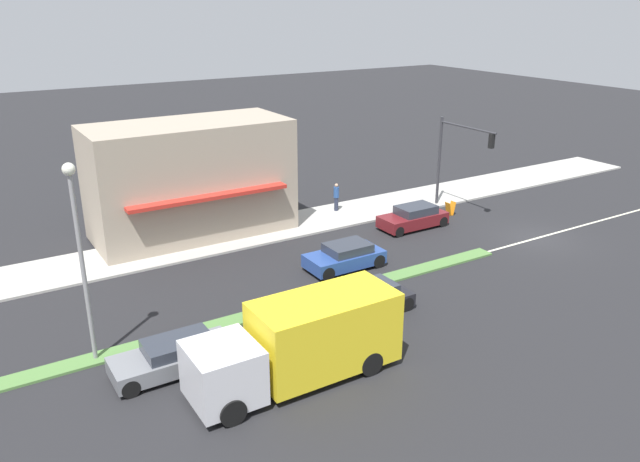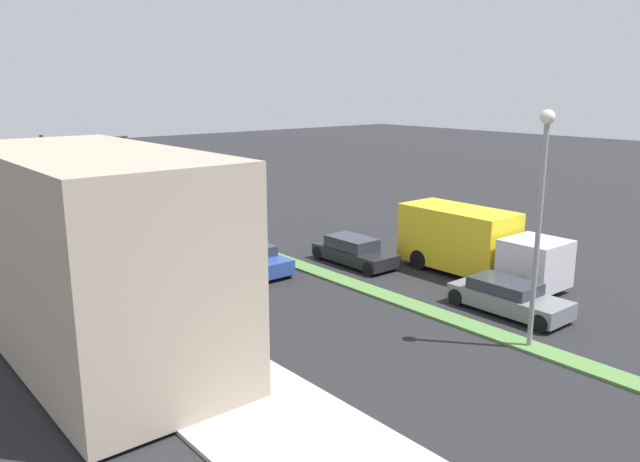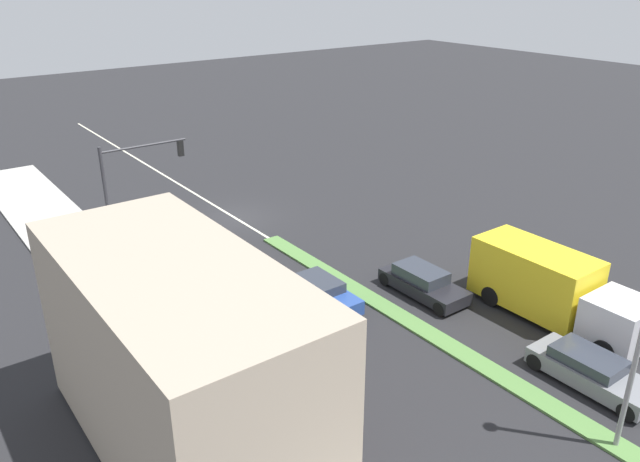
{
  "view_description": "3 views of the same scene",
  "coord_description": "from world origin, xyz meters",
  "px_view_note": "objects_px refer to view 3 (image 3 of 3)",
  "views": [
    {
      "loc": [
        -21.3,
        27.38,
        12.46
      ],
      "look_at": [
        1.5,
        13.34,
        2.54
      ],
      "focal_mm": 35.0,
      "sensor_mm": 36.0,
      "label": 1
    },
    {
      "loc": [
        16.93,
        33.94,
        8.16
      ],
      "look_at": [
        -0.09,
        13.47,
        1.91
      ],
      "focal_mm": 35.0,
      "sensor_mm": 36.0,
      "label": 2
    },
    {
      "loc": [
        16.49,
        30.71,
        13.8
      ],
      "look_at": [
        -0.26,
        8.21,
        1.85
      ],
      "focal_mm": 35.0,
      "sensor_mm": 36.0,
      "label": 3
    }
  ],
  "objects_px": {
    "warning_aframe_sign": "(155,241)",
    "suv_grey": "(591,370)",
    "traffic_signal_main": "(132,177)",
    "coupe_blue": "(319,294)",
    "pedestrian": "(114,296)",
    "delivery_truck": "(552,287)",
    "sedan_dark": "(423,282)",
    "sedan_maroon": "(193,257)"
  },
  "relations": [
    {
      "from": "traffic_signal_main",
      "to": "suv_grey",
      "type": "distance_m",
      "value": 22.8
    },
    {
      "from": "delivery_truck",
      "to": "traffic_signal_main",
      "type": "bearing_deg",
      "value": -57.29
    },
    {
      "from": "pedestrian",
      "to": "sedan_dark",
      "type": "bearing_deg",
      "value": 152.1
    },
    {
      "from": "warning_aframe_sign",
      "to": "sedan_dark",
      "type": "xyz_separation_m",
      "value": [
        -7.76,
        11.99,
        0.18
      ]
    },
    {
      "from": "delivery_truck",
      "to": "sedan_maroon",
      "type": "relative_size",
      "value": 1.85
    },
    {
      "from": "pedestrian",
      "to": "coupe_blue",
      "type": "height_order",
      "value": "pedestrian"
    },
    {
      "from": "delivery_truck",
      "to": "coupe_blue",
      "type": "height_order",
      "value": "delivery_truck"
    },
    {
      "from": "pedestrian",
      "to": "warning_aframe_sign",
      "type": "xyz_separation_m",
      "value": [
        -4.15,
        -5.69,
        -0.61
      ]
    },
    {
      "from": "warning_aframe_sign",
      "to": "coupe_blue",
      "type": "bearing_deg",
      "value": 108.51
    },
    {
      "from": "coupe_blue",
      "to": "sedan_dark",
      "type": "distance_m",
      "value": 4.81
    },
    {
      "from": "suv_grey",
      "to": "sedan_maroon",
      "type": "distance_m",
      "value": 18.37
    },
    {
      "from": "traffic_signal_main",
      "to": "pedestrian",
      "type": "height_order",
      "value": "traffic_signal_main"
    },
    {
      "from": "coupe_blue",
      "to": "suv_grey",
      "type": "bearing_deg",
      "value": 113.25
    },
    {
      "from": "sedan_maroon",
      "to": "coupe_blue",
      "type": "relative_size",
      "value": 1.05
    },
    {
      "from": "warning_aframe_sign",
      "to": "suv_grey",
      "type": "relative_size",
      "value": 0.19
    },
    {
      "from": "pedestrian",
      "to": "sedan_dark",
      "type": "xyz_separation_m",
      "value": [
        -11.92,
        6.31,
        -0.44
      ]
    },
    {
      "from": "pedestrian",
      "to": "suv_grey",
      "type": "distance_m",
      "value": 18.86
    },
    {
      "from": "suv_grey",
      "to": "sedan_dark",
      "type": "xyz_separation_m",
      "value": [
        0.0,
        -8.3,
        0.01
      ]
    },
    {
      "from": "pedestrian",
      "to": "traffic_signal_main",
      "type": "bearing_deg",
      "value": -119.46
    },
    {
      "from": "warning_aframe_sign",
      "to": "suv_grey",
      "type": "xyz_separation_m",
      "value": [
        -7.76,
        20.29,
        0.17
      ]
    },
    {
      "from": "traffic_signal_main",
      "to": "coupe_blue",
      "type": "xyz_separation_m",
      "value": [
        -3.92,
        10.72,
        -3.28
      ]
    },
    {
      "from": "delivery_truck",
      "to": "sedan_maroon",
      "type": "bearing_deg",
      "value": -52.97
    },
    {
      "from": "pedestrian",
      "to": "coupe_blue",
      "type": "xyz_separation_m",
      "value": [
        -7.52,
        4.37,
        -0.42
      ]
    },
    {
      "from": "coupe_blue",
      "to": "sedan_dark",
      "type": "relative_size",
      "value": 0.9
    },
    {
      "from": "sedan_dark",
      "to": "coupe_blue",
      "type": "bearing_deg",
      "value": -23.82
    },
    {
      "from": "warning_aframe_sign",
      "to": "suv_grey",
      "type": "bearing_deg",
      "value": 110.94
    },
    {
      "from": "pedestrian",
      "to": "suv_grey",
      "type": "height_order",
      "value": "pedestrian"
    },
    {
      "from": "traffic_signal_main",
      "to": "sedan_maroon",
      "type": "bearing_deg",
      "value": 105.46
    },
    {
      "from": "warning_aframe_sign",
      "to": "delivery_truck",
      "type": "distance_m",
      "value": 19.75
    },
    {
      "from": "traffic_signal_main",
      "to": "coupe_blue",
      "type": "height_order",
      "value": "traffic_signal_main"
    },
    {
      "from": "warning_aframe_sign",
      "to": "coupe_blue",
      "type": "distance_m",
      "value": 10.6
    },
    {
      "from": "suv_grey",
      "to": "coupe_blue",
      "type": "distance_m",
      "value": 11.15
    },
    {
      "from": "warning_aframe_sign",
      "to": "sedan_dark",
      "type": "height_order",
      "value": "sedan_dark"
    },
    {
      "from": "traffic_signal_main",
      "to": "delivery_truck",
      "type": "distance_m",
      "value": 20.73
    },
    {
      "from": "suv_grey",
      "to": "sedan_dark",
      "type": "bearing_deg",
      "value": -90.0
    },
    {
      "from": "pedestrian",
      "to": "delivery_truck",
      "type": "bearing_deg",
      "value": 143.31
    },
    {
      "from": "delivery_truck",
      "to": "sedan_maroon",
      "type": "height_order",
      "value": "delivery_truck"
    },
    {
      "from": "delivery_truck",
      "to": "sedan_dark",
      "type": "height_order",
      "value": "delivery_truck"
    },
    {
      "from": "pedestrian",
      "to": "sedan_dark",
      "type": "relative_size",
      "value": 0.41
    },
    {
      "from": "traffic_signal_main",
      "to": "delivery_truck",
      "type": "xyz_separation_m",
      "value": [
        -11.12,
        17.32,
        -2.43
      ]
    },
    {
      "from": "suv_grey",
      "to": "sedan_dark",
      "type": "relative_size",
      "value": 1.02
    },
    {
      "from": "traffic_signal_main",
      "to": "coupe_blue",
      "type": "relative_size",
      "value": 1.45
    }
  ]
}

